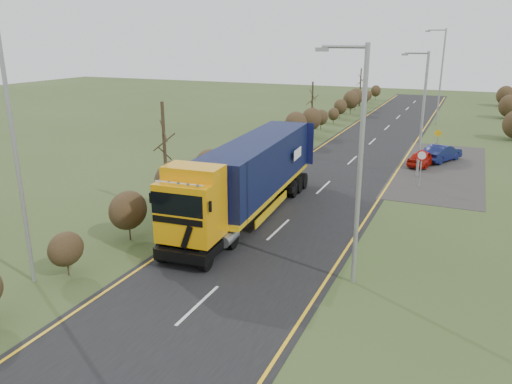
{
  "coord_description": "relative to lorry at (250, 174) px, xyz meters",
  "views": [
    {
      "loc": [
        8.26,
        -17.73,
        9.21
      ],
      "look_at": [
        -0.78,
        2.99,
        2.18
      ],
      "focal_mm": 35.0,
      "sensor_mm": 36.0,
      "label": 1
    }
  ],
  "objects": [
    {
      "name": "lane_markings",
      "position": [
        2.15,
        4.41,
        -2.3
      ],
      "size": [
        7.52,
        116.0,
        0.01
      ],
      "color": "yellow",
      "rests_on": "road"
    },
    {
      "name": "layby",
      "position": [
        8.65,
        14.71,
        -2.32
      ],
      "size": [
        6.0,
        18.0,
        0.02
      ],
      "primitive_type": "cube",
      "color": "#2F2D2A",
      "rests_on": "ground"
    },
    {
      "name": "streetlight_mid",
      "position": [
        7.21,
        11.89,
        2.25
      ],
      "size": [
        1.78,
        0.18,
        8.36
      ],
      "color": "gray",
      "rests_on": "ground"
    },
    {
      "name": "left_pole",
      "position": [
        -4.74,
        -10.24,
        2.53
      ],
      "size": [
        0.16,
        0.16,
        9.72
      ],
      "primitive_type": "cylinder",
      "color": "gray",
      "rests_on": "ground"
    },
    {
      "name": "road",
      "position": [
        2.15,
        4.71,
        -2.32
      ],
      "size": [
        8.0,
        120.0,
        0.02
      ],
      "primitive_type": "cube",
      "color": "black",
      "rests_on": "ground"
    },
    {
      "name": "streetlight_far",
      "position": [
        6.61,
        34.81,
        3.26
      ],
      "size": [
        2.14,
        0.2,
        10.09
      ],
      "color": "gray",
      "rests_on": "ground"
    },
    {
      "name": "car_blue_sedan",
      "position": [
        8.5,
        17.2,
        -1.67
      ],
      "size": [
        2.96,
        4.22,
        1.32
      ],
      "primitive_type": "imported",
      "rotation": [
        0.0,
        0.0,
        2.7
      ],
      "color": "#0B123E",
      "rests_on": "ground"
    },
    {
      "name": "lorry",
      "position": [
        0.0,
        0.0,
        0.0
      ],
      "size": [
        3.3,
        14.89,
        4.11
      ],
      "rotation": [
        0.0,
        0.0,
        0.07
      ],
      "color": "black",
      "rests_on": "ground"
    },
    {
      "name": "streetlight_near",
      "position": [
        6.72,
        -5.28,
        2.65
      ],
      "size": [
        1.92,
        0.18,
        9.04
      ],
      "color": "gray",
      "rests_on": "ground"
    },
    {
      "name": "warning_board",
      "position": [
        7.86,
        21.2,
        -1.23
      ],
      "size": [
        0.7,
        0.11,
        1.83
      ],
      "color": "gray",
      "rests_on": "ground"
    },
    {
      "name": "ground",
      "position": [
        2.15,
        -5.29,
        -2.33
      ],
      "size": [
        160.0,
        160.0,
        0.0
      ],
      "primitive_type": "plane",
      "color": "#33441D",
      "rests_on": "ground"
    },
    {
      "name": "car_red_hatchback",
      "position": [
        7.31,
        15.08,
        -1.75
      ],
      "size": [
        2.16,
        3.65,
        1.16
      ],
      "primitive_type": "imported",
      "rotation": [
        0.0,
        0.0,
        2.9
      ],
      "color": "#AC1408",
      "rests_on": "ground"
    },
    {
      "name": "speed_sign",
      "position": [
        7.75,
        9.13,
        -0.6
      ],
      "size": [
        0.68,
        0.1,
        2.46
      ],
      "color": "gray",
      "rests_on": "ground"
    },
    {
      "name": "hedgerow",
      "position": [
        -3.85,
        2.61,
        -0.71
      ],
      "size": [
        2.24,
        102.04,
        6.05
      ],
      "color": "black",
      "rests_on": "ground"
    }
  ]
}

